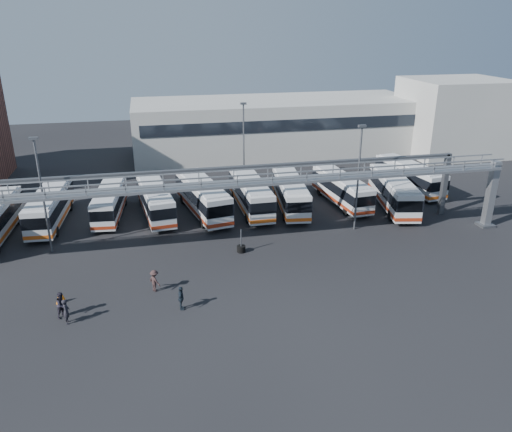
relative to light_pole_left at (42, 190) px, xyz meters
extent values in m
plane|color=black|center=(16.00, -8.00, -5.73)|extent=(140.00, 140.00, 0.00)
cube|color=gray|center=(41.00, -3.00, -2.43)|extent=(0.70, 0.70, 6.60)
cube|color=#4C4F54|center=(41.00, -3.00, -5.60)|extent=(1.40, 1.40, 0.25)
cube|color=gray|center=(16.00, -3.00, 0.37)|extent=(50.00, 1.80, 0.22)
cube|color=gray|center=(16.00, -3.85, 1.32)|extent=(50.00, 0.10, 0.10)
cube|color=gray|center=(16.00, -2.15, 1.32)|extent=(50.00, 0.10, 0.10)
cube|color=#4C4F54|center=(16.00, 1.00, 0.57)|extent=(45.00, 0.50, 0.35)
cube|color=#9E9E99|center=(28.00, 30.00, -1.73)|extent=(42.00, 14.00, 8.00)
cube|color=#B2B2AD|center=(54.00, 24.00, -0.23)|extent=(14.00, 12.00, 11.00)
cylinder|color=#4C4F54|center=(0.00, 0.00, -0.73)|extent=(0.18, 0.18, 10.00)
cube|color=#4C4F54|center=(0.00, 0.00, 4.37)|extent=(0.70, 0.35, 0.22)
cylinder|color=#4C4F54|center=(28.00, -1.00, -0.73)|extent=(0.18, 0.18, 10.00)
cube|color=#4C4F54|center=(28.00, -1.00, 4.37)|extent=(0.70, 0.35, 0.22)
cylinder|color=#4C4F54|center=(20.00, 14.00, -0.73)|extent=(0.18, 0.18, 10.00)
cube|color=#4C4F54|center=(20.00, 14.00, 4.37)|extent=(0.70, 0.35, 0.22)
cylinder|color=black|center=(-4.17, 7.51, -5.21)|extent=(0.36, 1.05, 1.04)
cube|color=silver|center=(-0.97, 6.88, -3.90)|extent=(3.18, 11.13, 2.75)
cube|color=black|center=(-0.97, 6.88, -3.58)|extent=(3.24, 11.19, 1.10)
cube|color=#D35513|center=(-0.97, 6.88, -4.88)|extent=(3.23, 11.18, 0.35)
cube|color=silver|center=(-0.97, 6.88, -2.45)|extent=(2.86, 10.02, 0.16)
cylinder|color=black|center=(-2.31, 3.44, -5.23)|extent=(0.36, 1.02, 1.00)
cylinder|color=black|center=(-0.06, 3.30, -5.23)|extent=(0.36, 1.02, 1.00)
cylinder|color=black|center=(-1.88, 10.46, -5.23)|extent=(0.36, 1.02, 1.00)
cylinder|color=black|center=(0.38, 10.32, -5.23)|extent=(0.36, 1.02, 1.00)
cube|color=silver|center=(4.70, 7.57, -4.07)|extent=(3.20, 10.18, 2.50)
cube|color=black|center=(4.70, 7.57, -3.77)|extent=(3.27, 10.25, 1.00)
cube|color=maroon|center=(4.70, 7.57, -4.95)|extent=(3.26, 10.24, 0.32)
cube|color=silver|center=(4.70, 7.57, -2.74)|extent=(2.88, 9.16, 0.15)
cylinder|color=black|center=(3.39, 4.47, -5.27)|extent=(0.36, 0.93, 0.91)
cylinder|color=black|center=(5.42, 4.28, -5.27)|extent=(0.36, 0.93, 0.91)
cylinder|color=black|center=(3.99, 10.85, -5.27)|extent=(0.36, 0.93, 0.91)
cylinder|color=black|center=(6.01, 10.66, -5.27)|extent=(0.36, 0.93, 0.91)
cube|color=silver|center=(9.26, 6.81, -3.96)|extent=(3.70, 10.85, 2.66)
cube|color=black|center=(9.26, 6.81, -3.65)|extent=(3.77, 10.92, 1.06)
cube|color=maroon|center=(9.26, 6.81, -4.91)|extent=(3.76, 10.91, 0.34)
cube|color=silver|center=(9.26, 6.81, -2.56)|extent=(3.33, 9.77, 0.15)
cylinder|color=black|center=(8.60, 3.30, -5.24)|extent=(0.41, 1.00, 0.97)
cylinder|color=black|center=(10.76, 3.57, -5.24)|extent=(0.41, 1.00, 0.97)
cylinder|color=black|center=(7.77, 10.06, -5.24)|extent=(0.41, 1.00, 0.97)
cylinder|color=black|center=(9.93, 10.32, -5.24)|extent=(0.41, 1.00, 0.97)
cube|color=silver|center=(14.11, 6.35, -3.81)|extent=(4.72, 11.83, 2.89)
cube|color=black|center=(14.11, 6.35, -3.47)|extent=(4.79, 11.90, 1.15)
cube|color=maroon|center=(14.11, 6.35, -4.84)|extent=(4.77, 11.89, 0.37)
cube|color=silver|center=(14.11, 6.35, -2.28)|extent=(4.24, 10.65, 0.17)
cylinder|color=black|center=(13.62, 2.50, -5.20)|extent=(0.50, 1.09, 1.05)
cylinder|color=black|center=(15.96, 2.94, -5.20)|extent=(0.50, 1.09, 1.05)
cylinder|color=black|center=(12.25, 9.76, -5.20)|extent=(0.50, 1.09, 1.05)
cylinder|color=black|center=(14.59, 10.21, -5.20)|extent=(0.50, 1.09, 1.05)
cube|color=silver|center=(19.24, 6.43, -3.87)|extent=(2.72, 11.26, 2.81)
cube|color=black|center=(19.24, 6.43, -3.53)|extent=(2.78, 11.32, 1.12)
cube|color=#D35513|center=(19.24, 6.43, -4.86)|extent=(2.77, 11.31, 0.36)
cube|color=silver|center=(19.24, 6.43, -2.38)|extent=(2.45, 10.13, 0.16)
cylinder|color=black|center=(18.14, 2.82, -5.22)|extent=(0.32, 1.02, 1.02)
cylinder|color=black|center=(20.45, 2.86, -5.22)|extent=(0.32, 1.02, 1.02)
cylinder|color=black|center=(18.03, 10.00, -5.22)|extent=(0.32, 1.02, 1.02)
cylinder|color=black|center=(20.34, 10.04, -5.22)|extent=(0.32, 1.02, 1.02)
cube|color=silver|center=(23.46, 5.86, -3.92)|extent=(3.75, 11.11, 2.72)
cube|color=black|center=(23.46, 5.86, -3.60)|extent=(3.82, 11.17, 1.09)
cube|color=#D35513|center=(23.46, 5.86, -4.89)|extent=(3.81, 11.16, 0.35)
cube|color=silver|center=(23.46, 5.86, -2.48)|extent=(3.38, 9.99, 0.16)
cylinder|color=black|center=(21.93, 2.53, -5.23)|extent=(0.41, 1.02, 0.99)
cylinder|color=black|center=(24.15, 2.27, -5.23)|extent=(0.41, 1.02, 0.99)
cylinder|color=black|center=(22.76, 9.45, -5.23)|extent=(0.41, 1.02, 0.99)
cylinder|color=black|center=(24.98, 9.18, -5.23)|extent=(0.41, 1.02, 0.99)
cube|color=silver|center=(29.39, 6.13, -3.99)|extent=(3.29, 10.63, 2.62)
cube|color=black|center=(29.39, 6.13, -3.68)|extent=(3.35, 10.70, 1.05)
cube|color=maroon|center=(29.39, 6.13, -4.92)|extent=(3.34, 10.69, 0.33)
cube|color=silver|center=(29.39, 6.13, -2.61)|extent=(2.96, 9.57, 0.15)
cylinder|color=black|center=(28.62, 2.70, -5.25)|extent=(0.37, 0.97, 0.95)
cylinder|color=black|center=(30.75, 2.89, -5.25)|extent=(0.37, 0.97, 0.95)
cylinder|color=black|center=(28.03, 9.37, -5.25)|extent=(0.37, 0.97, 0.95)
cylinder|color=black|center=(30.16, 9.56, -5.25)|extent=(0.37, 0.97, 0.95)
cube|color=silver|center=(34.34, 3.72, -3.83)|extent=(4.79, 11.73, 2.86)
cube|color=black|center=(34.34, 3.72, -3.49)|extent=(4.86, 11.81, 1.14)
cube|color=maroon|center=(34.34, 3.72, -4.84)|extent=(4.85, 11.79, 0.36)
cube|color=silver|center=(34.34, 3.72, -2.31)|extent=(4.31, 10.56, 0.17)
cylinder|color=black|center=(32.46, 0.36, -5.21)|extent=(0.51, 1.08, 1.04)
cylinder|color=black|center=(34.78, -0.10, -5.21)|extent=(0.51, 1.08, 1.04)
cylinder|color=black|center=(33.89, 7.55, -5.21)|extent=(0.51, 1.08, 1.04)
cylinder|color=black|center=(36.21, 7.08, -5.21)|extent=(0.51, 1.08, 1.04)
cube|color=silver|center=(38.98, 8.85, -3.94)|extent=(3.91, 11.02, 2.70)
cube|color=black|center=(38.98, 8.85, -3.62)|extent=(3.98, 11.09, 1.08)
cube|color=#D35513|center=(38.98, 8.85, -4.89)|extent=(3.97, 11.08, 0.34)
cube|color=silver|center=(38.98, 8.85, -2.51)|extent=(3.52, 9.92, 0.16)
cylinder|color=black|center=(38.36, 5.28, -5.24)|extent=(0.43, 1.01, 0.98)
cylinder|color=black|center=(40.55, 5.58, -5.24)|extent=(0.43, 1.01, 0.98)
cylinder|color=black|center=(37.41, 12.11, -5.24)|extent=(0.43, 1.01, 0.98)
cylinder|color=black|center=(39.60, 12.42, -5.24)|extent=(0.43, 1.01, 0.98)
imported|color=black|center=(2.82, -12.00, -4.83)|extent=(0.45, 0.67, 1.79)
imported|color=black|center=(2.43, -11.10, -4.80)|extent=(1.11, 1.15, 1.86)
imported|color=#322221|center=(8.70, -8.92, -4.87)|extent=(1.18, 1.27, 1.72)
imported|color=black|center=(10.44, -11.93, -4.84)|extent=(0.56, 1.09, 1.78)
cone|color=orange|center=(2.14, -9.09, -5.40)|extent=(0.43, 0.43, 0.65)
cone|color=orange|center=(1.87, -9.25, -5.41)|extent=(0.40, 0.40, 0.64)
cylinder|color=black|center=(16.28, -3.67, -5.62)|extent=(0.75, 0.75, 0.18)
cylinder|color=black|center=(16.28, -3.67, -5.42)|extent=(0.75, 0.75, 0.18)
cylinder|color=black|center=(16.28, -3.67, -5.23)|extent=(0.75, 0.75, 0.18)
cylinder|color=#4C4F54|center=(16.28, -3.67, -4.66)|extent=(0.11, 0.11, 2.14)
camera|label=1|loc=(9.08, -42.64, 13.31)|focal=35.00mm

